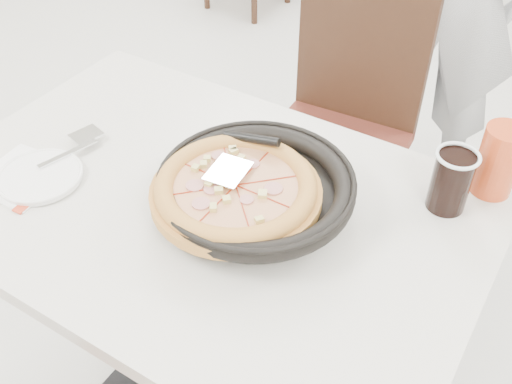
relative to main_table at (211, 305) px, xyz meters
The scene contains 12 objects.
floor 0.58m from the main_table, 47.34° to the left, with size 7.00×7.00×0.00m, color beige.
main_table is the anchor object (origin of this frame).
chair_far 0.67m from the main_table, 89.21° to the left, with size 0.42×0.42×0.95m, color black, non-canonical shape.
trivet 0.41m from the main_table, ahead, with size 0.12×0.12×0.04m, color black.
pizza_pan 0.43m from the main_table, 14.34° to the left, with size 0.34×0.34×0.01m, color black.
pizza 0.44m from the main_table, ahead, with size 0.35×0.35×0.02m, color #BD8640.
pizza_server 0.47m from the main_table, 13.06° to the left, with size 0.07×0.09×0.00m, color silver.
napkin 0.56m from the main_table, 157.77° to the right, with size 0.18×0.18×0.00m, color white.
side_plate 0.53m from the main_table, 157.54° to the right, with size 0.19×0.19×0.01m, color white.
fork 0.52m from the main_table, behind, with size 0.01×0.15×0.00m, color silver.
cola_glass 0.68m from the main_table, 29.29° to the left, with size 0.08×0.08×0.13m, color black.
red_cup 0.78m from the main_table, 34.52° to the left, with size 0.09×0.09×0.16m, color #C7431D.
Camera 1 is at (0.31, -1.07, 1.62)m, focal length 42.00 mm.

